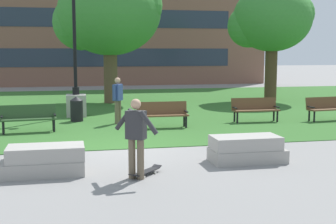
# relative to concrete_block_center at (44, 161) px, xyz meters

# --- Properties ---
(ground_plane) EXTENTS (140.00, 140.00, 0.00)m
(ground_plane) POSITION_rel_concrete_block_center_xyz_m (1.91, 2.23, -0.31)
(ground_plane) COLOR gray
(grass_lawn) EXTENTS (40.00, 20.00, 0.02)m
(grass_lawn) POSITION_rel_concrete_block_center_xyz_m (1.91, 12.23, -0.30)
(grass_lawn) COLOR #336628
(grass_lawn) RESTS_ON ground
(concrete_block_center) EXTENTS (1.81, 0.90, 0.64)m
(concrete_block_center) POSITION_rel_concrete_block_center_xyz_m (0.00, 0.00, 0.00)
(concrete_block_center) COLOR #9E9991
(concrete_block_center) RESTS_ON ground
(concrete_block_left) EXTENTS (1.80, 0.90, 0.64)m
(concrete_block_left) POSITION_rel_concrete_block_center_xyz_m (4.79, 0.19, 0.00)
(concrete_block_left) COLOR #9E9991
(concrete_block_left) RESTS_ON ground
(person_skateboarder) EXTENTS (0.84, 0.93, 1.71)m
(person_skateboarder) POSITION_rel_concrete_block_center_xyz_m (1.93, -0.77, 0.66)
(person_skateboarder) COLOR brown
(person_skateboarder) RESTS_ON ground
(skateboard) EXTENTS (0.84, 0.88, 0.14)m
(skateboard) POSITION_rel_concrete_block_center_xyz_m (2.17, -0.56, -0.22)
(skateboard) COLOR black
(skateboard) RESTS_ON ground
(park_bench_near_left) EXTENTS (1.85, 0.73, 0.90)m
(park_bench_near_left) POSITION_rel_concrete_block_center_xyz_m (10.42, 5.95, 0.23)
(park_bench_near_left) COLOR brown
(park_bench_near_left) RESTS_ON grass_lawn
(park_bench_near_right) EXTENTS (1.84, 0.70, 0.90)m
(park_bench_near_right) POSITION_rel_concrete_block_center_xyz_m (-0.76, 5.61, 0.23)
(park_bench_near_right) COLOR #284723
(park_bench_near_right) RESTS_ON grass_lawn
(park_bench_far_left) EXTENTS (1.81, 0.56, 0.90)m
(park_bench_far_left) POSITION_rel_concrete_block_center_xyz_m (7.52, 6.23, 0.23)
(park_bench_far_left) COLOR brown
(park_bench_far_left) RESTS_ON grass_lawn
(park_bench_far_right) EXTENTS (1.81, 0.57, 0.90)m
(park_bench_far_right) POSITION_rel_concrete_block_center_xyz_m (3.78, 5.60, 0.23)
(park_bench_far_right) COLOR brown
(park_bench_far_right) RESTS_ON grass_lawn
(lamp_post_center) EXTENTS (1.32, 0.80, 5.40)m
(lamp_post_center) POSITION_rel_concrete_block_center_xyz_m (0.86, 9.14, 0.80)
(lamp_post_center) COLOR #ADA89E
(lamp_post_center) RESTS_ON grass_lawn
(tree_far_right) EXTENTS (5.50, 5.24, 6.91)m
(tree_far_right) POSITION_rel_concrete_block_center_xyz_m (2.66, 13.96, 4.32)
(tree_far_right) COLOR brown
(tree_far_right) RESTS_ON grass_lawn
(tree_far_left) EXTENTS (4.42, 4.21, 6.22)m
(tree_far_left) POSITION_rel_concrete_block_center_xyz_m (11.29, 13.32, 4.06)
(tree_far_left) COLOR #4C3823
(tree_far_left) RESTS_ON grass_lawn
(trash_bin) EXTENTS (0.49, 0.49, 0.96)m
(trash_bin) POSITION_rel_concrete_block_center_xyz_m (0.85, 7.74, 0.20)
(trash_bin) COLOR black
(trash_bin) RESTS_ON grass_lawn
(person_bystander_near_lawn) EXTENTS (0.42, 0.58, 1.71)m
(person_bystander_near_lawn) POSITION_rel_concrete_block_center_xyz_m (2.34, 6.85, 0.68)
(person_bystander_near_lawn) COLOR brown
(person_bystander_near_lawn) RESTS_ON grass_lawn
(building_facade_distant) EXTENTS (25.68, 1.03, 13.14)m
(building_facade_distant) POSITION_rel_concrete_block_center_xyz_m (3.76, 26.72, 6.25)
(building_facade_distant) COLOR brown
(building_facade_distant) RESTS_ON ground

